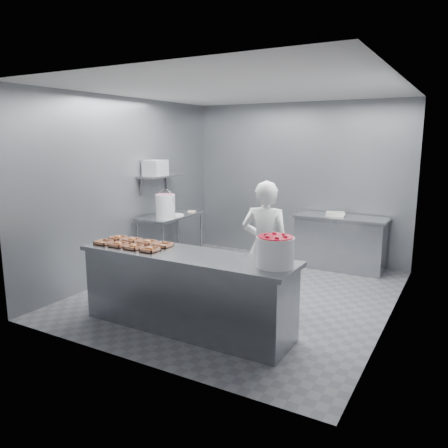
{
  "coord_description": "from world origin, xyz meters",
  "views": [
    {
      "loc": [
        2.72,
        -5.27,
        2.17
      ],
      "look_at": [
        -0.15,
        -0.2,
        1.02
      ],
      "focal_mm": 35.0,
      "sensor_mm": 36.0,
      "label": 1
    }
  ],
  "objects_px": {
    "back_counter": "(340,242)",
    "strawberry_tub": "(275,251)",
    "service_counter": "(186,291)",
    "worker": "(265,247)",
    "prep_table": "(171,233)",
    "tray_6": "(148,242)",
    "tray_1": "(118,244)",
    "tray_2": "(134,247)",
    "appliance": "(155,168)",
    "tray_3": "(150,249)",
    "tray_7": "(164,245)",
    "tray_0": "(104,242)",
    "glaze_bucket": "(165,206)",
    "tray_4": "(118,238)",
    "tray_5": "(133,240)"
  },
  "relations": [
    {
      "from": "back_counter",
      "to": "strawberry_tub",
      "type": "height_order",
      "value": "strawberry_tub"
    },
    {
      "from": "appliance",
      "to": "prep_table",
      "type": "bearing_deg",
      "value": 40.95
    },
    {
      "from": "tray_5",
      "to": "strawberry_tub",
      "type": "xyz_separation_m",
      "value": [
        1.97,
        -0.11,
        0.14
      ]
    },
    {
      "from": "tray_1",
      "to": "worker",
      "type": "distance_m",
      "value": 1.8
    },
    {
      "from": "strawberry_tub",
      "to": "tray_2",
      "type": "bearing_deg",
      "value": -175.32
    },
    {
      "from": "service_counter",
      "to": "tray_0",
      "type": "distance_m",
      "value": 1.22
    },
    {
      "from": "tray_7",
      "to": "worker",
      "type": "relative_size",
      "value": 0.11
    },
    {
      "from": "service_counter",
      "to": "tray_0",
      "type": "bearing_deg",
      "value": -173.54
    },
    {
      "from": "prep_table",
      "to": "tray_5",
      "type": "bearing_deg",
      "value": -67.28
    },
    {
      "from": "tray_6",
      "to": "appliance",
      "type": "xyz_separation_m",
      "value": [
        -1.17,
        1.67,
        0.77
      ]
    },
    {
      "from": "tray_1",
      "to": "glaze_bucket",
      "type": "height_order",
      "value": "glaze_bucket"
    },
    {
      "from": "tray_1",
      "to": "glaze_bucket",
      "type": "xyz_separation_m",
      "value": [
        -0.62,
        1.76,
        0.18
      ]
    },
    {
      "from": "back_counter",
      "to": "service_counter",
      "type": "bearing_deg",
      "value": -105.48
    },
    {
      "from": "tray_1",
      "to": "appliance",
      "type": "relative_size",
      "value": 0.55
    },
    {
      "from": "tray_7",
      "to": "tray_2",
      "type": "bearing_deg",
      "value": -133.67
    },
    {
      "from": "tray_5",
      "to": "glaze_bucket",
      "type": "distance_m",
      "value": 1.64
    },
    {
      "from": "appliance",
      "to": "tray_6",
      "type": "bearing_deg",
      "value": -56.58
    },
    {
      "from": "service_counter",
      "to": "tray_4",
      "type": "height_order",
      "value": "tray_4"
    },
    {
      "from": "service_counter",
      "to": "worker",
      "type": "height_order",
      "value": "worker"
    },
    {
      "from": "worker",
      "to": "strawberry_tub",
      "type": "height_order",
      "value": "worker"
    },
    {
      "from": "tray_4",
      "to": "tray_7",
      "type": "bearing_deg",
      "value": 0.0
    },
    {
      "from": "tray_4",
      "to": "tray_5",
      "type": "relative_size",
      "value": 1.0
    },
    {
      "from": "tray_6",
      "to": "tray_5",
      "type": "bearing_deg",
      "value": 180.0
    },
    {
      "from": "tray_3",
      "to": "tray_5",
      "type": "height_order",
      "value": "same"
    },
    {
      "from": "strawberry_tub",
      "to": "tray_7",
      "type": "bearing_deg",
      "value": 175.64
    },
    {
      "from": "tray_4",
      "to": "tray_5",
      "type": "height_order",
      "value": "same"
    },
    {
      "from": "tray_3",
      "to": "glaze_bucket",
      "type": "distance_m",
      "value": 2.08
    },
    {
      "from": "tray_1",
      "to": "glaze_bucket",
      "type": "relative_size",
      "value": 0.39
    },
    {
      "from": "worker",
      "to": "tray_7",
      "type": "bearing_deg",
      "value": 31.51
    },
    {
      "from": "back_counter",
      "to": "prep_table",
      "type": "bearing_deg",
      "value": -152.99
    },
    {
      "from": "tray_1",
      "to": "tray_2",
      "type": "xyz_separation_m",
      "value": [
        0.24,
        0.0,
        0.0
      ]
    },
    {
      "from": "tray_3",
      "to": "back_counter",
      "type": "bearing_deg",
      "value": 68.85
    },
    {
      "from": "tray_5",
      "to": "tray_7",
      "type": "relative_size",
      "value": 1.0
    },
    {
      "from": "tray_7",
      "to": "service_counter",
      "type": "bearing_deg",
      "value": -17.5
    },
    {
      "from": "service_counter",
      "to": "tray_7",
      "type": "relative_size",
      "value": 13.88
    },
    {
      "from": "strawberry_tub",
      "to": "appliance",
      "type": "relative_size",
      "value": 1.11
    },
    {
      "from": "tray_4",
      "to": "service_counter",
      "type": "bearing_deg",
      "value": -6.45
    },
    {
      "from": "tray_2",
      "to": "tray_7",
      "type": "xyz_separation_m",
      "value": [
        0.24,
        0.25,
        -0.0
      ]
    },
    {
      "from": "back_counter",
      "to": "strawberry_tub",
      "type": "distance_m",
      "value": 3.3
    },
    {
      "from": "glaze_bucket",
      "to": "tray_0",
      "type": "bearing_deg",
      "value": -77.61
    },
    {
      "from": "prep_table",
      "to": "glaze_bucket",
      "type": "distance_m",
      "value": 0.62
    },
    {
      "from": "prep_table",
      "to": "tray_1",
      "type": "bearing_deg",
      "value": -69.83
    },
    {
      "from": "service_counter",
      "to": "tray_0",
      "type": "relative_size",
      "value": 13.88
    },
    {
      "from": "tray_3",
      "to": "tray_7",
      "type": "height_order",
      "value": "tray_3"
    },
    {
      "from": "prep_table",
      "to": "appliance",
      "type": "bearing_deg",
      "value": -137.31
    },
    {
      "from": "prep_table",
      "to": "tray_1",
      "type": "distance_m",
      "value": 2.24
    },
    {
      "from": "strawberry_tub",
      "to": "glaze_bucket",
      "type": "relative_size",
      "value": 0.79
    },
    {
      "from": "prep_table",
      "to": "tray_6",
      "type": "distance_m",
      "value": 2.11
    },
    {
      "from": "prep_table",
      "to": "tray_3",
      "type": "distance_m",
      "value": 2.44
    },
    {
      "from": "tray_7",
      "to": "appliance",
      "type": "relative_size",
      "value": 0.55
    }
  ]
}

